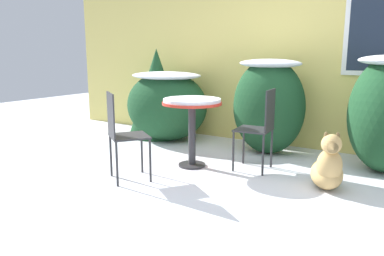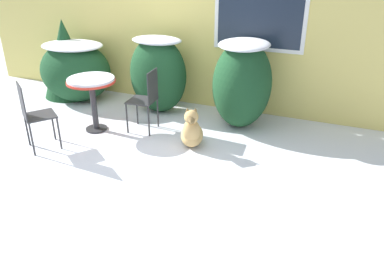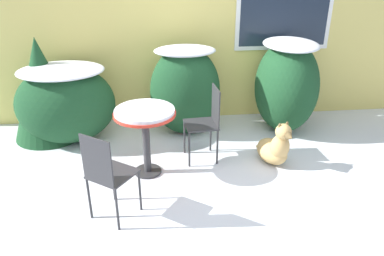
% 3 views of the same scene
% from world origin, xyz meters
% --- Properties ---
extents(ground_plane, '(16.00, 16.00, 0.00)m').
position_xyz_m(ground_plane, '(0.00, 0.00, 0.00)').
color(ground_plane, white).
extents(house_wall, '(8.00, 0.10, 2.93)m').
position_xyz_m(house_wall, '(0.09, 2.20, 1.48)').
color(house_wall, '#E5D16B').
rests_on(house_wall, ground_plane).
extents(shrub_left, '(1.32, 1.04, 1.06)m').
position_xyz_m(shrub_left, '(-1.61, 1.55, 0.57)').
color(shrub_left, '#194223').
rests_on(shrub_left, ground_plane).
extents(shrub_middle, '(0.98, 0.68, 1.26)m').
position_xyz_m(shrub_middle, '(0.01, 1.62, 0.67)').
color(shrub_middle, '#194223').
rests_on(shrub_middle, ground_plane).
extents(evergreen_bush, '(0.95, 0.95, 1.40)m').
position_xyz_m(evergreen_bush, '(-1.92, 1.72, 0.70)').
color(evergreen_bush, '#194223').
rests_on(evergreen_bush, ground_plane).
extents(patio_table, '(0.70, 0.70, 0.82)m').
position_xyz_m(patio_table, '(-0.53, 0.58, 0.68)').
color(patio_table, '#2D2D30').
rests_on(patio_table, ground_plane).
extents(patio_chair_near_table, '(0.42, 0.42, 0.94)m').
position_xyz_m(patio_chair_near_table, '(0.20, 0.85, 0.53)').
color(patio_chair_near_table, '#2D2D30').
rests_on(patio_chair_near_table, ground_plane).
extents(patio_chair_far_side, '(0.54, 0.54, 0.94)m').
position_xyz_m(patio_chair_far_side, '(-0.89, -0.24, 0.53)').
color(patio_chair_far_side, '#2D2D30').
rests_on(patio_chair_far_side, ground_plane).
extents(dog, '(0.45, 0.65, 0.61)m').
position_xyz_m(dog, '(1.02, 0.62, 0.22)').
color(dog, tan).
rests_on(dog, ground_plane).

